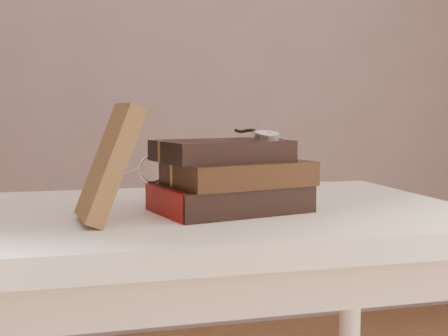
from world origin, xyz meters
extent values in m
cube|color=slate|center=(0.00, 1.75, 1.35)|extent=(3.50, 0.02, 2.70)
cube|color=silver|center=(0.00, 0.35, 0.73)|extent=(1.00, 0.60, 0.04)
cube|color=white|center=(0.00, 0.35, 0.67)|extent=(0.88, 0.49, 0.08)
cube|color=black|center=(0.07, 0.31, 0.77)|extent=(0.28, 0.22, 0.05)
cube|color=beige|center=(0.07, 0.31, 0.77)|extent=(0.27, 0.21, 0.04)
cube|color=gold|center=(-0.05, 0.30, 0.77)|extent=(0.01, 0.01, 0.05)
cube|color=maroon|center=(-0.05, 0.28, 0.77)|extent=(0.05, 0.15, 0.05)
cube|color=black|center=(0.08, 0.30, 0.82)|extent=(0.26, 0.21, 0.04)
cube|color=beige|center=(0.09, 0.30, 0.82)|extent=(0.25, 0.19, 0.03)
cube|color=gold|center=(-0.03, 0.30, 0.82)|extent=(0.01, 0.01, 0.04)
cube|color=black|center=(0.06, 0.31, 0.85)|extent=(0.24, 0.19, 0.04)
cube|color=beige|center=(0.06, 0.31, 0.85)|extent=(0.23, 0.18, 0.03)
cube|color=gold|center=(-0.05, 0.31, 0.85)|extent=(0.01, 0.01, 0.04)
cube|color=#49331C|center=(-0.14, 0.25, 0.84)|extent=(0.11, 0.13, 0.19)
cylinder|color=silver|center=(0.14, 0.31, 0.88)|extent=(0.06, 0.06, 0.02)
cylinder|color=white|center=(0.14, 0.31, 0.88)|extent=(0.05, 0.05, 0.01)
torus|color=silver|center=(0.14, 0.31, 0.88)|extent=(0.06, 0.06, 0.01)
cylinder|color=silver|center=(0.13, 0.34, 0.88)|extent=(0.01, 0.01, 0.01)
cube|color=black|center=(0.14, 0.31, 0.89)|extent=(0.00, 0.01, 0.00)
cube|color=black|center=(0.14, 0.31, 0.89)|extent=(0.01, 0.00, 0.00)
sphere|color=black|center=(0.13, 0.34, 0.89)|extent=(0.01, 0.01, 0.01)
sphere|color=black|center=(0.13, 0.36, 0.89)|extent=(0.01, 0.01, 0.01)
sphere|color=black|center=(0.13, 0.37, 0.89)|extent=(0.01, 0.01, 0.01)
sphere|color=black|center=(0.12, 0.38, 0.89)|extent=(0.01, 0.01, 0.01)
sphere|color=black|center=(0.12, 0.39, 0.88)|extent=(0.01, 0.01, 0.01)
sphere|color=black|center=(0.12, 0.40, 0.88)|extent=(0.01, 0.01, 0.01)
sphere|color=black|center=(0.12, 0.42, 0.88)|extent=(0.01, 0.01, 0.01)
sphere|color=black|center=(0.11, 0.43, 0.88)|extent=(0.01, 0.01, 0.01)
torus|color=silver|center=(-0.06, 0.35, 0.82)|extent=(0.05, 0.03, 0.05)
torus|color=silver|center=(-0.01, 0.37, 0.82)|extent=(0.05, 0.03, 0.05)
cylinder|color=silver|center=(-0.03, 0.36, 0.82)|extent=(0.01, 0.01, 0.00)
cylinder|color=silver|center=(-0.09, 0.40, 0.81)|extent=(0.03, 0.11, 0.03)
cylinder|color=silver|center=(0.00, 0.43, 0.81)|extent=(0.03, 0.11, 0.03)
camera|label=1|loc=(-0.20, -0.69, 0.93)|focal=48.27mm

